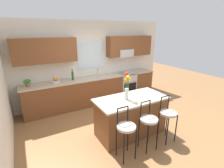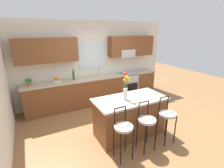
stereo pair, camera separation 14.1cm
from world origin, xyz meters
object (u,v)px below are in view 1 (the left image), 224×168
(kitchen_island, at_px, (131,116))
(potted_plant_small, at_px, (27,82))
(fruit_bowl_oranges, at_px, (55,81))
(bottle_olive_oil, at_px, (73,76))
(bar_stool_near, at_px, (126,129))
(bar_stool_middle, at_px, (149,122))
(oven_range, at_px, (126,85))
(bar_stool_far, at_px, (168,115))
(flower_vase, at_px, (127,85))

(kitchen_island, relative_size, potted_plant_small, 7.75)
(fruit_bowl_oranges, height_order, bottle_olive_oil, bottle_olive_oil)
(bar_stool_near, xyz_separation_m, bar_stool_middle, (0.55, 0.00, 0.00))
(oven_range, bearing_deg, bottle_olive_oil, 179.28)
(bar_stool_far, height_order, flower_vase, flower_vase)
(flower_vase, distance_m, fruit_bowl_oranges, 2.37)
(oven_range, distance_m, bar_stool_near, 3.20)
(kitchen_island, height_order, bar_stool_near, bar_stool_near)
(kitchen_island, bearing_deg, bottle_olive_oil, 109.78)
(bottle_olive_oil, bearing_deg, bar_stool_middle, -74.55)
(oven_range, distance_m, bottle_olive_oil, 2.05)
(bar_stool_near, relative_size, flower_vase, 1.65)
(bar_stool_near, relative_size, potted_plant_small, 4.84)
(flower_vase, relative_size, fruit_bowl_oranges, 2.63)
(fruit_bowl_oranges, bearing_deg, bar_stool_middle, -64.77)
(oven_range, distance_m, fruit_bowl_oranges, 2.54)
(bar_stool_far, xyz_separation_m, flower_vase, (-0.68, 0.62, 0.62))
(oven_range, xyz_separation_m, bottle_olive_oil, (-1.96, 0.02, 0.60))
(bar_stool_middle, xyz_separation_m, fruit_bowl_oranges, (-1.26, 2.68, 0.33))
(flower_vase, xyz_separation_m, potted_plant_small, (-1.87, 2.06, -0.21))
(flower_vase, bearing_deg, bar_stool_near, -124.17)
(bar_stool_far, relative_size, flower_vase, 1.65)
(bottle_olive_oil, bearing_deg, kitchen_island, -70.22)
(fruit_bowl_oranges, relative_size, potted_plant_small, 1.12)
(bar_stool_middle, xyz_separation_m, potted_plant_small, (-2.00, 2.68, 0.41))
(bar_stool_middle, bearing_deg, flower_vase, 101.74)
(flower_vase, bearing_deg, bar_stool_middle, -78.26)
(bar_stool_near, distance_m, potted_plant_small, 3.08)
(oven_range, relative_size, bottle_olive_oil, 2.62)
(bar_stool_near, height_order, fruit_bowl_oranges, fruit_bowl_oranges)
(kitchen_island, xyz_separation_m, bar_stool_near, (-0.55, -0.62, 0.17))
(bar_stool_far, bearing_deg, oven_range, 75.80)
(bar_stool_far, distance_m, potted_plant_small, 3.72)
(bar_stool_near, xyz_separation_m, potted_plant_small, (-1.45, 2.68, 0.41))
(bar_stool_far, bearing_deg, bar_stool_middle, 180.00)
(bar_stool_near, relative_size, bar_stool_middle, 1.00)
(kitchen_island, relative_size, bar_stool_middle, 1.60)
(oven_range, height_order, bottle_olive_oil, bottle_olive_oil)
(bar_stool_far, relative_size, fruit_bowl_oranges, 4.34)
(oven_range, height_order, fruit_bowl_oranges, fruit_bowl_oranges)
(bar_stool_near, height_order, bar_stool_far, same)
(bottle_olive_oil, bearing_deg, bar_stool_near, -85.93)
(kitchen_island, bearing_deg, potted_plant_small, 134.18)
(fruit_bowl_oranges, height_order, potted_plant_small, potted_plant_small)
(bar_stool_middle, height_order, flower_vase, flower_vase)
(oven_range, distance_m, bar_stool_far, 2.74)
(fruit_bowl_oranges, distance_m, bottle_olive_oil, 0.53)
(bar_stool_middle, height_order, bar_stool_far, same)
(oven_range, distance_m, bar_stool_middle, 2.93)
(kitchen_island, xyz_separation_m, bar_stool_far, (0.55, -0.62, 0.17))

